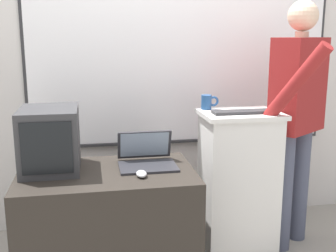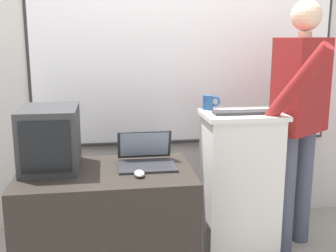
{
  "view_description": "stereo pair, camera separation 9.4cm",
  "coord_description": "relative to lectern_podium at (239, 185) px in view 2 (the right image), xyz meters",
  "views": [
    {
      "loc": [
        -0.59,
        -2.1,
        1.55
      ],
      "look_at": [
        -0.11,
        0.47,
        0.97
      ],
      "focal_mm": 45.0,
      "sensor_mm": 36.0,
      "label": 1
    },
    {
      "loc": [
        -0.5,
        -2.11,
        1.55
      ],
      "look_at": [
        -0.11,
        0.47,
        0.97
      ],
      "focal_mm": 45.0,
      "sensor_mm": 36.0,
      "label": 2
    }
  ],
  "objects": [
    {
      "name": "laptop",
      "position": [
        -0.66,
        -0.16,
        0.29
      ],
      "size": [
        0.35,
        0.32,
        0.2
      ],
      "color": "#28282D",
      "rests_on": "side_desk"
    },
    {
      "name": "side_desk",
      "position": [
        -0.91,
        -0.25,
        -0.14
      ],
      "size": [
        1.03,
        0.65,
        0.76
      ],
      "color": "#28231E",
      "rests_on": "ground_plane"
    },
    {
      "name": "lectern_podium",
      "position": [
        0.0,
        0.0,
        0.0
      ],
      "size": [
        0.53,
        0.42,
        1.03
      ],
      "color": "silver",
      "rests_on": "ground_plane"
    },
    {
      "name": "back_wall",
      "position": [
        -0.39,
        0.73,
        0.92
      ],
      "size": [
        6.4,
        0.17,
        2.9
      ],
      "color": "silver",
      "rests_on": "ground_plane"
    },
    {
      "name": "person_presenter",
      "position": [
        0.44,
        0.06,
        0.51
      ],
      "size": [
        0.6,
        0.74,
        1.77
      ],
      "rotation": [
        0.0,
        0.0,
        0.59
      ],
      "color": "#474C60",
      "rests_on": "ground_plane"
    },
    {
      "name": "crt_monitor",
      "position": [
        -1.23,
        -0.16,
        0.42
      ],
      "size": [
        0.33,
        0.42,
        0.37
      ],
      "color": "#333335",
      "rests_on": "side_desk"
    },
    {
      "name": "wireless_keyboard",
      "position": [
        0.01,
        -0.05,
        0.52
      ],
      "size": [
        0.43,
        0.11,
        0.02
      ],
      "color": "#2D2D30",
      "rests_on": "lectern_podium"
    },
    {
      "name": "coffee_mug",
      "position": [
        -0.19,
        0.14,
        0.57
      ],
      "size": [
        0.12,
        0.07,
        0.1
      ],
      "color": "#234C84",
      "rests_on": "lectern_podium"
    },
    {
      "name": "computer_mouse_by_laptop",
      "position": [
        -0.72,
        -0.39,
        0.25
      ],
      "size": [
        0.06,
        0.1,
        0.03
      ],
      "color": "#BCBCC1",
      "rests_on": "side_desk"
    }
  ]
}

